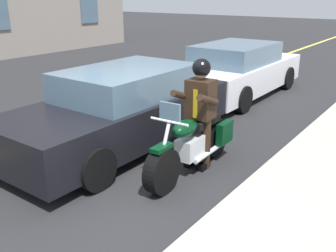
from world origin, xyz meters
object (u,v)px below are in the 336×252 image
Objects in this scene: motorcycle_main at (193,144)px; car_dark at (123,109)px; rider_main at (200,105)px; car_silver at (237,70)px.

motorcycle_main is 0.48× the size of car_dark.
rider_main reaches higher than motorcycle_main.
motorcycle_main is at bearing 18.72° from car_silver.
rider_main reaches higher than car_dark.
car_dark is at bearing -0.46° from car_silver.
motorcycle_main is 1.64m from car_dark.
car_silver is at bearing -160.67° from rider_main.
car_silver is at bearing -161.28° from motorcycle_main.
motorcycle_main is 1.27× the size of rider_main.
car_silver is (-4.47, -1.57, -0.35)m from rider_main.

